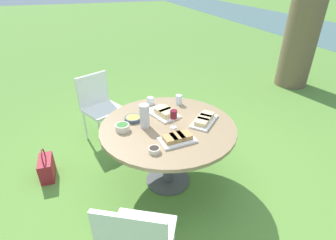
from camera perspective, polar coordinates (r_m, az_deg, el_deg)
name	(u,v)px	position (r m, az deg, el deg)	size (l,w,h in m)	color
ground_plane	(168,180)	(3.00, 0.00, -12.94)	(40.00, 40.00, 0.00)	#5B8C38
dining_table	(168,133)	(2.62, 0.00, -2.91)	(1.34, 1.34, 0.71)	#4C4C51
chair_near_left	(99,103)	(3.57, -14.78, 3.61)	(0.57, 0.58, 0.89)	white
water_pitcher	(145,116)	(2.51, -5.12, 0.88)	(0.10, 0.10, 0.23)	silver
wine_glass	(174,115)	(2.47, 1.23, 1.06)	(0.07, 0.07, 0.19)	silver
platter_bread_main	(177,138)	(2.33, 2.03, -4.03)	(0.22, 0.33, 0.06)	white
platter_charcuterie	(164,113)	(2.74, -0.91, 1.63)	(0.41, 0.33, 0.08)	white
platter_sandwich_side	(204,120)	(2.64, 7.91, 0.06)	(0.38, 0.38, 0.06)	white
bowl_fries	(133,118)	(2.68, -7.62, 0.33)	(0.17, 0.17, 0.04)	#334256
bowl_salad	(122,127)	(2.51, -9.89, -1.52)	(0.13, 0.13, 0.06)	beige
bowl_olives	(154,150)	(2.20, -3.02, -6.47)	(0.10, 0.10, 0.04)	beige
cup_water_near	(150,101)	(2.98, -3.86, 4.17)	(0.08, 0.08, 0.09)	silver
cup_water_far	(179,100)	(2.97, 2.37, 4.44)	(0.07, 0.07, 0.11)	silver
handbag	(47,168)	(3.26, -24.92, -9.37)	(0.30, 0.14, 0.37)	maroon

